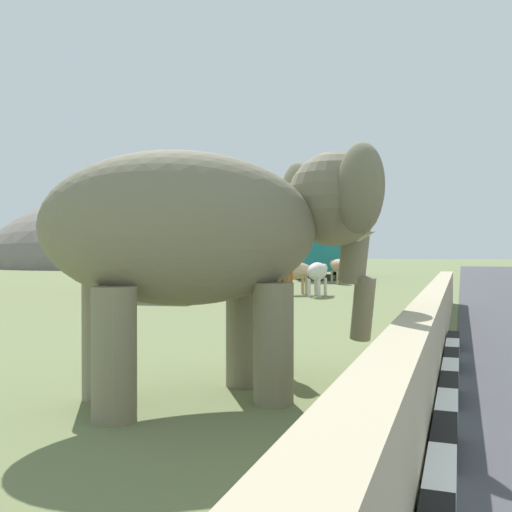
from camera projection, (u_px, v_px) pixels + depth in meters
barrier_parapet at (408, 388)px, 4.88m from camera, size 28.00×0.36×1.00m
elephant at (218, 233)px, 6.47m from camera, size 3.78×3.88×2.87m
person_handler at (277, 305)px, 7.85m from camera, size 0.50×0.55×1.66m
bus_red at (187, 241)px, 24.67m from camera, size 9.60×3.79×3.50m
bus_teal at (317, 244)px, 35.68m from camera, size 9.84×4.78×3.50m
cow_near at (295, 271)px, 21.52m from camera, size 1.50×1.74×1.23m
cow_mid at (338, 266)px, 28.46m from camera, size 1.84×1.32×1.23m
cow_far at (318, 272)px, 20.88m from camera, size 1.89×0.65×1.23m
hill_east at (148, 265)px, 66.06m from camera, size 38.57×30.86×16.39m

